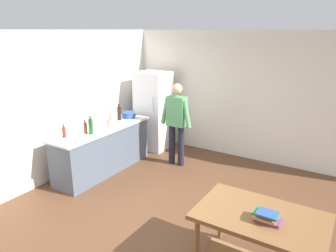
% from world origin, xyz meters
% --- Properties ---
extents(ground_plane, '(14.00, 14.00, 0.00)m').
position_xyz_m(ground_plane, '(0.00, 0.00, 0.00)').
color(ground_plane, brown).
extents(wall_back, '(6.40, 0.12, 2.70)m').
position_xyz_m(wall_back, '(0.00, 3.00, 1.35)').
color(wall_back, silver).
rests_on(wall_back, ground_plane).
extents(wall_left, '(0.12, 5.60, 2.70)m').
position_xyz_m(wall_left, '(-2.60, 0.20, 1.35)').
color(wall_left, silver).
rests_on(wall_left, ground_plane).
extents(kitchen_counter, '(0.64, 2.20, 0.90)m').
position_xyz_m(kitchen_counter, '(-2.00, 0.80, 0.45)').
color(kitchen_counter, '#4C5666').
rests_on(kitchen_counter, ground_plane).
extents(refrigerator, '(0.70, 0.67, 1.80)m').
position_xyz_m(refrigerator, '(-1.90, 2.40, 0.90)').
color(refrigerator, white).
rests_on(refrigerator, ground_plane).
extents(person, '(0.70, 0.22, 1.70)m').
position_xyz_m(person, '(-0.95, 1.85, 0.98)').
color(person, '#1E1E2D').
rests_on(person, ground_plane).
extents(dining_table, '(1.40, 0.90, 0.75)m').
position_xyz_m(dining_table, '(1.40, -0.30, 0.67)').
color(dining_table, brown).
rests_on(dining_table, ground_plane).
extents(cooking_pot, '(0.40, 0.28, 0.12)m').
position_xyz_m(cooking_pot, '(-2.02, 1.64, 0.96)').
color(cooking_pot, '#285193').
rests_on(cooking_pot, kitchen_counter).
extents(utensil_jar, '(0.11, 0.11, 0.32)m').
position_xyz_m(utensil_jar, '(-1.95, 0.97, 0.98)').
color(utensil_jar, tan).
rests_on(utensil_jar, kitchen_counter).
extents(bottle_water_clear, '(0.07, 0.07, 0.30)m').
position_xyz_m(bottle_water_clear, '(-1.95, 0.02, 1.03)').
color(bottle_water_clear, silver).
rests_on(bottle_water_clear, kitchen_counter).
extents(bottle_sauce_red, '(0.06, 0.06, 0.24)m').
position_xyz_m(bottle_sauce_red, '(-2.18, 0.05, 1.00)').
color(bottle_sauce_red, '#B22319').
rests_on(bottle_sauce_red, kitchen_counter).
extents(bottle_beer_brown, '(0.06, 0.06, 0.26)m').
position_xyz_m(bottle_beer_brown, '(-2.00, 0.39, 1.01)').
color(bottle_beer_brown, '#5B3314').
rests_on(bottle_beer_brown, kitchen_counter).
extents(bottle_wine_dark, '(0.08, 0.08, 0.34)m').
position_xyz_m(bottle_wine_dark, '(-2.06, 1.39, 1.05)').
color(bottle_wine_dark, black).
rests_on(bottle_wine_dark, kitchen_counter).
extents(bottle_wine_green, '(0.08, 0.08, 0.34)m').
position_xyz_m(bottle_wine_green, '(-1.90, 0.42, 1.05)').
color(bottle_wine_green, '#1E5123').
rests_on(bottle_wine_green, kitchen_counter).
extents(book_stack, '(0.29, 0.21, 0.12)m').
position_xyz_m(book_stack, '(1.48, -0.39, 0.81)').
color(book_stack, '#753D7F').
rests_on(book_stack, dining_table).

